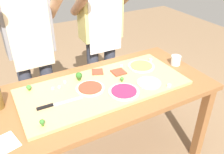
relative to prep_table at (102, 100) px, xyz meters
The scene contains 23 objects.
prep_table is the anchor object (origin of this frame).
cutting_board 0.12m from the prep_table, ahead, with size 1.25×0.56×0.02m, color tan.
chefs_knife 0.41m from the prep_table, behind, with size 0.32×0.03×0.02m.
pizza_whole_cheese_artichoke 0.39m from the prep_table, 22.34° to the right, with size 0.18×0.18×0.02m.
pizza_whole_tomato_red 0.16m from the prep_table, behind, with size 0.21×0.21×0.02m.
pizza_whole_beet_magenta 0.23m from the prep_table, 54.11° to the right, with size 0.22×0.22×0.02m.
pizza_whole_pesto_green 0.47m from the prep_table, 13.66° to the left, with size 0.23×0.23×0.02m.
pizza_slice_near_right 0.25m from the prep_table, 71.84° to the left, with size 0.09×0.09×0.01m, color #BC3D28.
pizza_slice_far_left 0.28m from the prep_table, 27.58° to the left, with size 0.10×0.10×0.01m, color #BC3D28.
broccoli_floret_center_right 0.56m from the prep_table, 156.80° to the right, with size 0.03×0.03×0.05m.
broccoli_floret_front_mid 0.55m from the prep_table, 157.07° to the left, with size 0.04×0.04×0.05m.
broccoli_floret_center_left 0.23m from the prep_table, ahead, with size 0.03×0.03×0.04m.
broccoli_floret_back_right 0.26m from the prep_table, 124.25° to the left, with size 0.05×0.05×0.07m.
cheese_crumble_a 0.38m from the prep_table, 157.57° to the left, with size 0.02×0.02×0.02m, color white.
cheese_crumble_b 0.52m from the prep_table, 29.60° to the right, with size 0.02×0.02×0.02m, color silver.
cheese_crumble_c 0.61m from the prep_table, 15.50° to the left, with size 0.02×0.02×0.02m, color silver.
cheese_crumble_d 0.38m from the prep_table, 33.54° to the left, with size 0.02×0.02×0.02m, color white.
cheese_crumble_e 0.34m from the prep_table, 154.58° to the left, with size 0.02×0.02×0.02m, color white.
cheese_crumble_f 0.31m from the prep_table, 141.38° to the left, with size 0.02×0.02×0.02m, color white.
flour_cup 0.77m from the prep_table, ahead, with size 0.08×0.08×0.08m.
recipe_note 0.75m from the prep_table, 162.45° to the right, with size 0.12×0.15×0.00m, color white.
cook_left 0.83m from the prep_table, 116.36° to the left, with size 0.54×0.39×1.67m.
cook_right 0.83m from the prep_table, 63.20° to the left, with size 0.54×0.39×1.67m.
Camera 1 is at (-0.66, -1.35, 1.81)m, focal length 38.64 mm.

